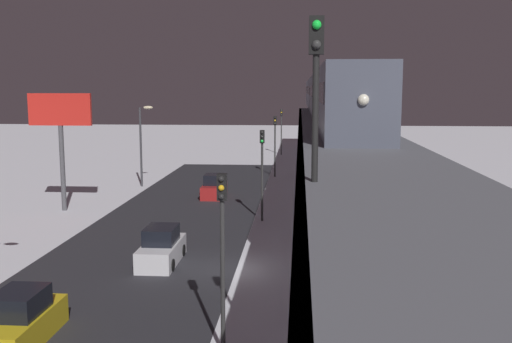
{
  "coord_description": "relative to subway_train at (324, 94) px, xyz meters",
  "views": [
    {
      "loc": [
        -4.11,
        28.66,
        9.21
      ],
      "look_at": [
        -0.22,
        -22.74,
        1.87
      ],
      "focal_mm": 40.73,
      "sensor_mm": 36.0,
      "label": 1
    }
  ],
  "objects": [
    {
      "name": "ground_plane",
      "position": [
        6.51,
        30.76,
        -8.71
      ],
      "size": [
        240.0,
        240.0,
        0.0
      ],
      "primitive_type": "plane",
      "color": "white"
    },
    {
      "name": "avenue_asphalt",
      "position": [
        11.1,
        30.76,
        -8.71
      ],
      "size": [
        11.0,
        83.12,
        0.01
      ],
      "primitive_type": "cube",
      "color": "#28282D",
      "rests_on": "ground_plane"
    },
    {
      "name": "elevated_railway",
      "position": [
        0.09,
        30.76,
        -2.69
      ],
      "size": [
        5.0,
        83.12,
        6.94
      ],
      "color": "slate",
      "rests_on": "ground_plane"
    },
    {
      "name": "subway_train",
      "position": [
        0.0,
        0.0,
        0.0
      ],
      "size": [
        2.94,
        74.07,
        3.4
      ],
      "color": "#4C5160",
      "rests_on": "elevated_railway"
    },
    {
      "name": "rail_signal",
      "position": [
        2.03,
        45.18,
        0.95
      ],
      "size": [
        0.36,
        0.41,
        4.0
      ],
      "color": "black",
      "rests_on": "elevated_railway"
    },
    {
      "name": "sedan_white",
      "position": [
        9.7,
        29.86,
        -7.93
      ],
      "size": [
        1.91,
        4.46,
        1.97
      ],
      "rotation": [
        0.0,
        0.0,
        3.14
      ],
      "color": "silver",
      "rests_on": "ground_plane"
    },
    {
      "name": "sedan_yellow",
      "position": [
        12.5,
        39.96,
        -7.92
      ],
      "size": [
        1.8,
        4.34,
        1.97
      ],
      "color": "gold",
      "rests_on": "ground_plane"
    },
    {
      "name": "sedan_red",
      "position": [
        9.7,
        10.71,
        -7.92
      ],
      "size": [
        1.8,
        4.01,
        1.97
      ],
      "rotation": [
        0.0,
        0.0,
        3.14
      ],
      "color": "#A51E1E",
      "rests_on": "ground_plane"
    },
    {
      "name": "traffic_light_near",
      "position": [
        5.0,
        40.37,
        -4.52
      ],
      "size": [
        0.32,
        0.44,
        6.4
      ],
      "color": "#2D2D2D",
      "rests_on": "ground_plane"
    },
    {
      "name": "traffic_light_mid",
      "position": [
        5.0,
        19.49,
        -4.52
      ],
      "size": [
        0.32,
        0.44,
        6.4
      ],
      "color": "#2D2D2D",
      "rests_on": "ground_plane"
    },
    {
      "name": "traffic_light_far",
      "position": [
        5.0,
        -1.38,
        -4.52
      ],
      "size": [
        0.32,
        0.44,
        6.4
      ],
      "color": "#2D2D2D",
      "rests_on": "ground_plane"
    },
    {
      "name": "traffic_light_distant",
      "position": [
        5.0,
        -22.26,
        -4.52
      ],
      "size": [
        0.32,
        0.44,
        6.4
      ],
      "color": "#2D2D2D",
      "rests_on": "ground_plane"
    },
    {
      "name": "commercial_billboard",
      "position": [
        20.35,
        17.05,
        -1.89
      ],
      "size": [
        4.8,
        0.36,
        8.9
      ],
      "color": "#4C4C51",
      "rests_on": "ground_plane"
    },
    {
      "name": "street_lamp_far",
      "position": [
        17.17,
        5.76,
        -3.9
      ],
      "size": [
        1.35,
        0.44,
        7.65
      ],
      "color": "#38383D",
      "rests_on": "ground_plane"
    }
  ]
}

